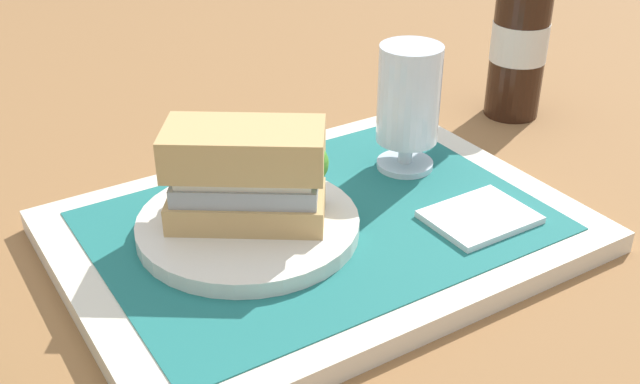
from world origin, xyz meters
name	(u,v)px	position (x,y,z in m)	size (l,w,h in m)	color
ground_plane	(320,241)	(0.00, 0.00, 0.00)	(3.00, 3.00, 0.00)	olive
tray	(320,231)	(0.00, 0.00, 0.01)	(0.44, 0.32, 0.02)	beige
placemat	(320,221)	(0.00, 0.00, 0.02)	(0.38, 0.27, 0.00)	#1E6B66
plate	(248,225)	(-0.06, 0.02, 0.03)	(0.19, 0.19, 0.01)	silver
sandwich	(250,174)	(-0.06, 0.01, 0.08)	(0.14, 0.13, 0.08)	tan
beer_glass	(409,102)	(0.13, 0.04, 0.09)	(0.06, 0.06, 0.12)	silver
napkin_folded	(480,217)	(0.12, -0.07, 0.02)	(0.09, 0.07, 0.01)	white
beer_bottle	(521,30)	(0.35, 0.12, 0.10)	(0.07, 0.07, 0.27)	black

